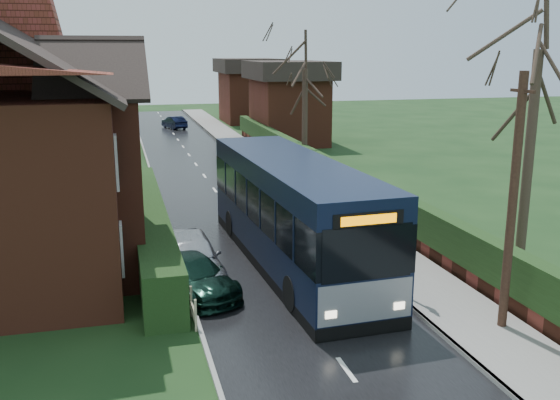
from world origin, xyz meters
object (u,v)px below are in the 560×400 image
object	(u,v)px
car_green	(193,275)
bus_stop_sign	(409,237)
car_silver	(191,256)
bus	(292,214)
brick_house	(3,137)
telegraph_pole	(512,205)

from	to	relation	value
car_green	bus_stop_sign	size ratio (longest dim) A/B	1.35
car_silver	car_green	world-z (taller)	car_silver
bus	brick_house	bearing A→B (deg)	158.67
bus_stop_sign	car_silver	bearing A→B (deg)	161.00
car_green	bus	bearing A→B (deg)	6.13
brick_house	car_silver	world-z (taller)	brick_house
brick_house	bus	xyz separation A→B (m)	(9.54, -3.24, -2.54)
bus_stop_sign	telegraph_pole	xyz separation A→B (m)	(1.60, -2.45, 1.46)
bus	car_green	bearing A→B (deg)	-156.24
brick_house	car_green	world-z (taller)	brick_house
bus_stop_sign	telegraph_pole	distance (m)	3.27
telegraph_pole	bus_stop_sign	bearing A→B (deg)	121.51
car_green	bus_stop_sign	xyz separation A→B (m)	(6.10, -2.25, 1.40)
brick_house	car_silver	bearing A→B (deg)	-32.47
brick_house	car_green	size ratio (longest dim) A/B	3.56
bus_stop_sign	telegraph_pole	size ratio (longest dim) A/B	0.44
telegraph_pole	car_silver	bearing A→B (deg)	140.08
bus	car_silver	bearing A→B (deg)	-174.11
bus_stop_sign	telegraph_pole	bearing A→B (deg)	-45.26
bus	car_green	distance (m)	4.31
bus	bus_stop_sign	bearing A→B (deg)	-62.15
brick_house	car_green	distance (m)	8.61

